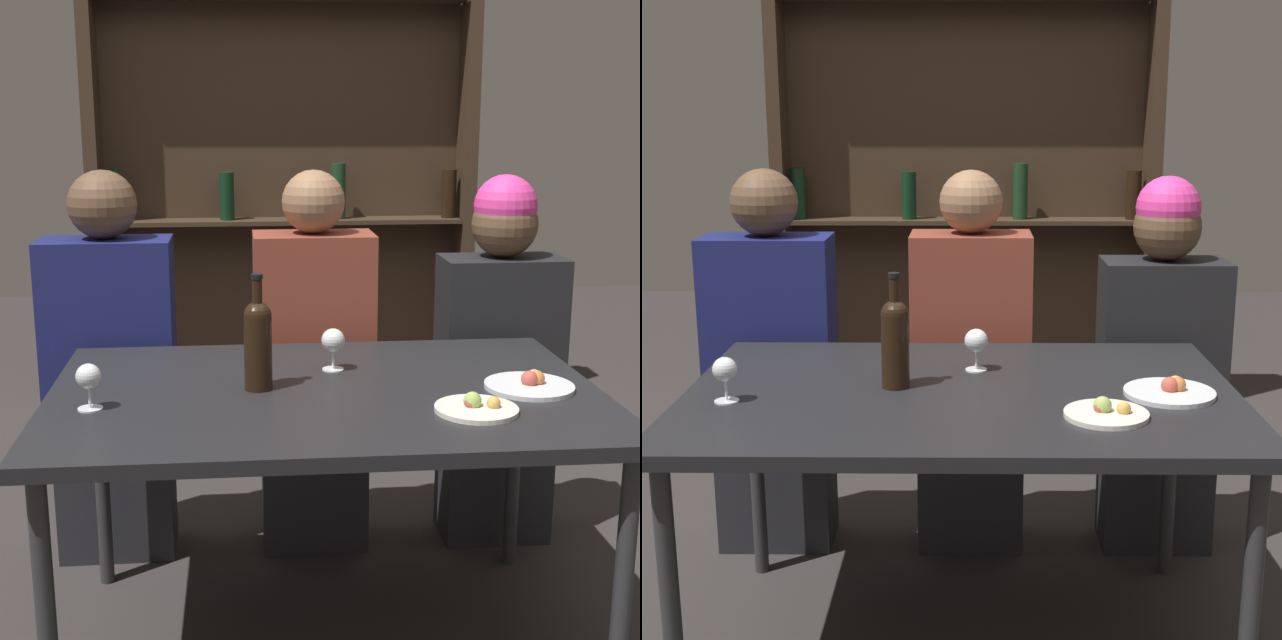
{
  "view_description": "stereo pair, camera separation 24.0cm",
  "coord_description": "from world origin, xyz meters",
  "views": [
    {
      "loc": [
        -0.22,
        -2.19,
        1.44
      ],
      "look_at": [
        0.0,
        0.14,
        0.9
      ],
      "focal_mm": 50.0,
      "sensor_mm": 36.0,
      "label": 1
    },
    {
      "loc": [
        0.02,
        -2.2,
        1.44
      ],
      "look_at": [
        0.0,
        0.14,
        0.9
      ],
      "focal_mm": 50.0,
      "sensor_mm": 36.0,
      "label": 2
    }
  ],
  "objects": [
    {
      "name": "food_plate_0",
      "position": [
        0.34,
        -0.21,
        0.76
      ],
      "size": [
        0.2,
        0.2,
        0.05
      ],
      "color": "silver",
      "rests_on": "dining_table"
    },
    {
      "name": "dining_table",
      "position": [
        0.0,
        0.0,
        0.69
      ],
      "size": [
        1.42,
        0.94,
        0.75
      ],
      "color": "black",
      "rests_on": "ground_plane"
    },
    {
      "name": "wine_bottle",
      "position": [
        -0.17,
        0.01,
        0.88
      ],
      "size": [
        0.07,
        0.07,
        0.3
      ],
      "color": "black",
      "rests_on": "dining_table"
    },
    {
      "name": "seated_person_center",
      "position": [
        0.02,
        0.63,
        0.6
      ],
      "size": [
        0.39,
        0.22,
        1.27
      ],
      "color": "#26262B",
      "rests_on": "ground_plane"
    },
    {
      "name": "wine_glass_1",
      "position": [
        0.04,
        0.17,
        0.83
      ],
      "size": [
        0.07,
        0.07,
        0.12
      ],
      "color": "silver",
      "rests_on": "dining_table"
    },
    {
      "name": "seated_person_left",
      "position": [
        -0.63,
        0.63,
        0.6
      ],
      "size": [
        0.41,
        0.22,
        1.27
      ],
      "color": "#26262B",
      "rests_on": "ground_plane"
    },
    {
      "name": "food_plate_1",
      "position": [
        0.53,
        -0.04,
        0.76
      ],
      "size": [
        0.23,
        0.23,
        0.05
      ],
      "color": "silver",
      "rests_on": "dining_table"
    },
    {
      "name": "seated_person_right",
      "position": [
        0.65,
        0.63,
        0.62
      ],
      "size": [
        0.4,
        0.22,
        1.25
      ],
      "color": "#26262B",
      "rests_on": "ground_plane"
    },
    {
      "name": "wine_glass_0",
      "position": [
        -0.58,
        -0.11,
        0.82
      ],
      "size": [
        0.06,
        0.06,
        0.11
      ],
      "color": "silver",
      "rests_on": "dining_table"
    },
    {
      "name": "wine_rack_wall",
      "position": [
        -0.0,
        2.0,
        1.1
      ],
      "size": [
        1.77,
        0.21,
        2.2
      ],
      "color": "#38281C",
      "rests_on": "ground_plane"
    }
  ]
}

